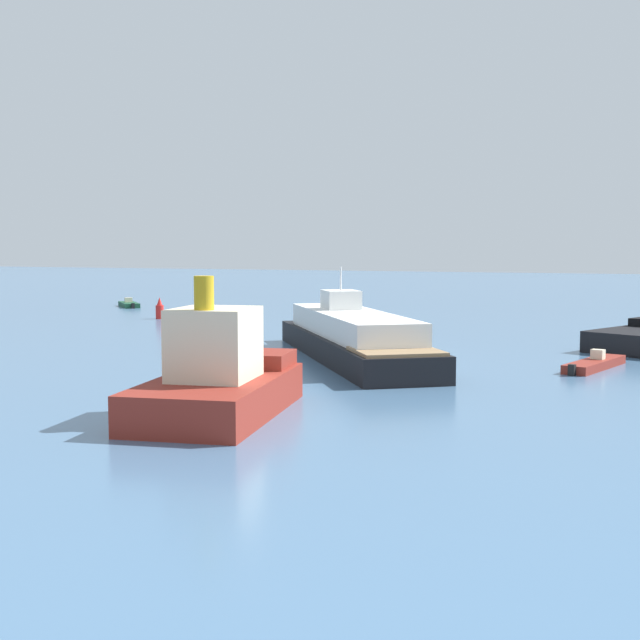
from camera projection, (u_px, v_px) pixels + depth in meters
small_motorboat at (129, 304)px, 87.77m from camera, size 4.78×4.63×0.97m
white_riverboat at (352, 337)px, 46.12m from camera, size 15.77×18.51×5.13m
fishing_skiff at (594, 364)px, 42.38m from camera, size 2.55×6.26×0.95m
tugboat at (219, 379)px, 30.54m from camera, size 6.21×9.71×5.21m
channel_buoy_red at (160, 310)px, 72.62m from camera, size 0.70×0.70×1.90m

